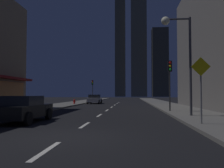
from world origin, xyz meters
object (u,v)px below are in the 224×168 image
car_parked_far (95,99)px  traffic_light_near_right (170,74)px  pedestrian_crossing_sign (201,84)px  traffic_light_far_left (92,86)px  car_parked_near (24,109)px  fire_hydrant_far_left (74,102)px  street_lamp_right (177,41)px

car_parked_far → traffic_light_near_right: (9.10, -17.30, 2.45)m
car_parked_far → pedestrian_crossing_sign: pedestrian_crossing_sign is taller
traffic_light_near_right → pedestrian_crossing_sign: bearing=-89.3°
traffic_light_far_left → car_parked_near: bearing=-86.8°
fire_hydrant_far_left → street_lamp_right: bearing=-56.8°
car_parked_near → traffic_light_near_right: bearing=38.3°
car_parked_near → car_parked_far: bearing=90.0°
car_parked_far → street_lamp_right: street_lamp_right is taller
fire_hydrant_far_left → traffic_light_far_left: bearing=88.3°
car_parked_far → street_lamp_right: bearing=-67.1°
traffic_light_near_right → street_lamp_right: (-0.12, -3.95, 1.87)m
traffic_light_far_left → pedestrian_crossing_sign: bearing=-72.2°
pedestrian_crossing_sign → fire_hydrant_far_left: bearing=118.1°
car_parked_far → traffic_light_near_right: bearing=-62.3°
car_parked_near → fire_hydrant_far_left: 20.59m
traffic_light_near_right → traffic_light_far_left: same height
car_parked_far → traffic_light_far_left: (-1.90, 9.09, 2.45)m
street_lamp_right → traffic_light_near_right: bearing=88.3°
car_parked_near → street_lamp_right: street_lamp_right is taller
car_parked_near → traffic_light_near_right: size_ratio=1.01×
fire_hydrant_far_left → traffic_light_far_left: (0.40, 13.12, 2.74)m
car_parked_far → car_parked_near: bearing=-90.0°
fire_hydrant_far_left → pedestrian_crossing_sign: bearing=-61.9°
car_parked_near → traffic_light_near_right: traffic_light_near_right is taller
car_parked_near → traffic_light_far_left: traffic_light_far_left is taller
car_parked_near → fire_hydrant_far_left: (-2.30, 20.46, -0.29)m
traffic_light_near_right → pedestrian_crossing_sign: traffic_light_near_right is taller
car_parked_near → traffic_light_near_right: 11.85m
car_parked_far → traffic_light_far_left: bearing=101.8°
traffic_light_near_right → traffic_light_far_left: bearing=112.6°
fire_hydrant_far_left → traffic_light_near_right: (11.40, -13.27, 2.74)m
street_lamp_right → traffic_light_far_left: bearing=109.7°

